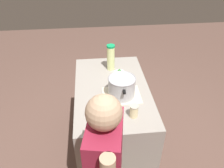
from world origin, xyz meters
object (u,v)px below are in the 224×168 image
at_px(broccoli_bowl_center, 119,73).
at_px(broccoli_bowl_front, 109,121).
at_px(cooking_pot, 122,86).
at_px(lemonade_pitcher, 111,57).
at_px(mason_jar, 134,111).

bearing_deg(broccoli_bowl_center, broccoli_bowl_front, -14.30).
height_order(cooking_pot, lemonade_pitcher, lemonade_pitcher).
distance_m(cooking_pot, mason_jar, 0.30).
distance_m(broccoli_bowl_front, broccoli_bowl_center, 0.73).
bearing_deg(mason_jar, cooking_pot, -167.59).
relative_size(lemonade_pitcher, broccoli_bowl_front, 2.29).
bearing_deg(broccoli_bowl_center, mason_jar, 3.52).
relative_size(broccoli_bowl_front, broccoli_bowl_center, 1.06).
height_order(cooking_pot, broccoli_bowl_center, cooking_pot).
distance_m(mason_jar, broccoli_bowl_front, 0.23).
xyz_separation_m(mason_jar, broccoli_bowl_front, (0.07, -0.22, -0.03)).
height_order(cooking_pot, mason_jar, cooking_pot).
relative_size(lemonade_pitcher, mason_jar, 2.52).
bearing_deg(cooking_pot, broccoli_bowl_center, 176.00).
bearing_deg(mason_jar, broccoli_bowl_center, -176.48).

